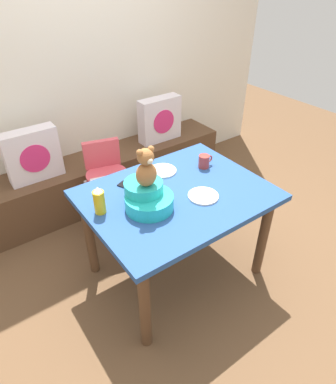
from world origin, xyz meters
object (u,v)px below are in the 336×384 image
at_px(ketchup_bottle, 99,201).
at_px(cell_phone, 128,186).
at_px(highchair, 107,176).
at_px(teddy_bear, 146,168).
at_px(dinner_plate_near, 163,171).
at_px(dining_table, 177,206).
at_px(pillow_floral_right, 160,119).
at_px(dinner_plate_far, 203,196).
at_px(infant_seat_teal, 147,197).
at_px(pillow_floral_left, 33,155).
at_px(coffee_mug, 204,161).

height_order(ketchup_bottle, cell_phone, ketchup_bottle).
xyz_separation_m(highchair, ketchup_bottle, (-0.36, -0.67, 0.31)).
distance_m(highchair, teddy_bear, 0.94).
bearing_deg(ketchup_bottle, dinner_plate_near, 16.15).
xyz_separation_m(teddy_bear, ketchup_bottle, (-0.26, 0.12, -0.19)).
bearing_deg(ketchup_bottle, dining_table, -12.35).
bearing_deg(dining_table, cell_phone, 131.42).
xyz_separation_m(pillow_floral_right, highchair, (-0.83, -0.42, -0.16)).
bearing_deg(dinner_plate_near, dinner_plate_far, -85.40).
xyz_separation_m(infant_seat_teal, teddy_bear, (-0.00, -0.00, 0.21)).
relative_size(infant_seat_teal, teddy_bear, 1.32).
height_order(dining_table, highchair, highchair).
distance_m(pillow_floral_right, teddy_bear, 1.55).
xyz_separation_m(ketchup_bottle, dinner_plate_far, (0.61, -0.24, -0.08)).
bearing_deg(pillow_floral_right, dinner_plate_near, -123.48).
xyz_separation_m(dinner_plate_near, cell_phone, (-0.30, -0.03, -0.00)).
bearing_deg(highchair, infant_seat_teal, -96.94).
bearing_deg(pillow_floral_left, highchair, -42.85).
height_order(dining_table, dinner_plate_near, dinner_plate_near).
height_order(pillow_floral_left, infant_seat_teal, same).
bearing_deg(dinner_plate_near, dining_table, -106.05).
relative_size(teddy_bear, cell_phone, 1.74).
bearing_deg(pillow_floral_left, dinner_plate_far, -62.16).
bearing_deg(highchair, ketchup_bottle, -118.28).
distance_m(pillow_floral_left, ketchup_bottle, 1.10).
bearing_deg(highchair, pillow_floral_right, 26.73).
bearing_deg(coffee_mug, cell_phone, 170.30).
distance_m(coffee_mug, dinner_plate_near, 0.32).
xyz_separation_m(ketchup_bottle, dinner_plate_near, (0.58, 0.17, -0.08)).
distance_m(ketchup_bottle, coffee_mug, 0.87).
bearing_deg(infant_seat_teal, teddy_bear, -90.00).
distance_m(pillow_floral_right, infant_seat_teal, 1.52).
height_order(infant_seat_teal, dinner_plate_near, infant_seat_teal).
xyz_separation_m(dining_table, teddy_bear, (-0.24, -0.01, 0.39)).
relative_size(infant_seat_teal, coffee_mug, 2.75).
bearing_deg(pillow_floral_right, cell_phone, -133.93).
bearing_deg(pillow_floral_right, dining_table, -119.88).
relative_size(pillow_floral_left, dinner_plate_far, 2.20).
distance_m(infant_seat_teal, dinner_plate_far, 0.38).
xyz_separation_m(dining_table, dinner_plate_near, (0.08, 0.28, 0.11)).
bearing_deg(teddy_bear, pillow_floral_right, 52.59).
bearing_deg(pillow_floral_left, cell_phone, -68.73).
relative_size(pillow_floral_left, dining_table, 0.37).
bearing_deg(highchair, dinner_plate_far, -74.50).
bearing_deg(cell_phone, dinner_plate_far, -72.33).
bearing_deg(ketchup_bottle, teddy_bear, -24.65).
relative_size(teddy_bear, ketchup_bottle, 1.35).
relative_size(ketchup_bottle, dinner_plate_near, 0.92).
bearing_deg(teddy_bear, cell_phone, 86.90).
distance_m(pillow_floral_left, dining_table, 1.33).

